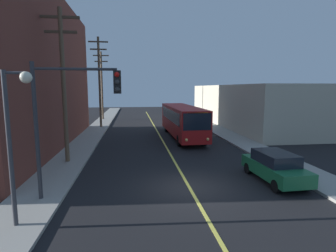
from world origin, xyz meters
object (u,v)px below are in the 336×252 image
city_bus (182,120)px  traffic_signal_left_corner (72,105)px  utility_pole_mid (99,78)px  parked_car_green (275,166)px  street_lamp_left (15,126)px  utility_pole_near (63,79)px  utility_pole_far (102,83)px

city_bus → traffic_signal_left_corner: 16.88m
city_bus → utility_pole_mid: utility_pole_mid is taller
parked_car_green → street_lamp_left: street_lamp_left is taller
city_bus → utility_pole_near: size_ratio=1.23×
city_bus → traffic_signal_left_corner: size_ratio=2.03×
city_bus → utility_pole_mid: 12.83m
utility_pole_near → utility_pole_far: size_ratio=0.94×
utility_pole_mid → city_bus: bearing=-41.0°
utility_pole_far → city_bus: bearing=-59.9°
traffic_signal_left_corner → street_lamp_left: (-1.42, -2.37, -0.56)m
parked_car_green → utility_pole_mid: (-11.68, 21.62, 5.40)m
city_bus → street_lamp_left: bearing=-117.7°
utility_pole_far → utility_pole_mid: bearing=-85.4°
utility_pole_mid → utility_pole_far: utility_pole_mid is taller
city_bus → utility_pole_mid: bearing=139.0°
utility_pole_near → traffic_signal_left_corner: (1.83, -6.29, -1.31)m
city_bus → street_lamp_left: (-9.03, -17.22, 1.92)m
parked_car_green → utility_pole_near: size_ratio=0.45×
utility_pole_far → traffic_signal_left_corner: bearing=-86.0°
parked_car_green → utility_pole_far: bearing=112.0°
parked_car_green → utility_pole_far: (-12.39, 30.65, 5.09)m
parked_car_green → city_bus: bearing=100.7°
street_lamp_left → parked_car_green: bearing=16.8°
parked_car_green → utility_pole_far: utility_pole_far is taller
traffic_signal_left_corner → street_lamp_left: 2.81m
utility_pole_near → traffic_signal_left_corner: 6.68m
utility_pole_far → traffic_signal_left_corner: (2.20, -31.79, -1.62)m
traffic_signal_left_corner → street_lamp_left: bearing=-120.9°
utility_pole_mid → street_lamp_left: bearing=-89.9°
street_lamp_left → traffic_signal_left_corner: bearing=59.1°
city_bus → street_lamp_left: street_lamp_left is taller
parked_car_green → utility_pole_mid: 25.16m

